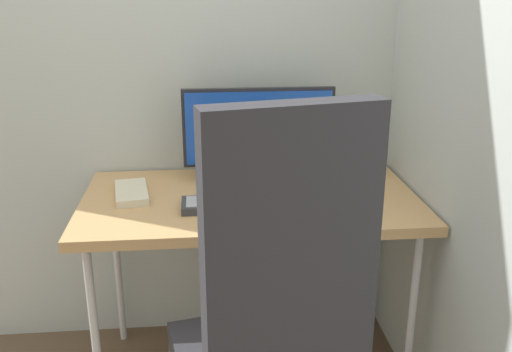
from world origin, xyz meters
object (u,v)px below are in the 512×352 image
monitor (259,132)px  notebook (131,193)px  keyboard (242,203)px  pen_holder (359,167)px  office_chair (271,339)px  mouse (350,191)px

monitor → notebook: bearing=-163.3°
keyboard → pen_holder: 0.56m
monitor → keyboard: size_ratio=1.41×
office_chair → pen_holder: size_ratio=7.60×
office_chair → mouse: bearing=59.8°
notebook → keyboard: bearing=-29.0°
office_chair → keyboard: (-0.04, 0.56, 0.16)m
monitor → notebook: monitor is taller
office_chair → notebook: 0.84m
keyboard → mouse: mouse is taller
notebook → monitor: bearing=8.1°
monitor → office_chair: bearing=-93.5°
mouse → notebook: mouse is taller
keyboard → notebook: size_ratio=1.75×
keyboard → notebook: keyboard is taller
pen_holder → notebook: (-0.88, -0.13, -0.03)m
monitor → pen_holder: monitor is taller
office_chair → pen_holder: 0.97m
pen_holder → notebook: bearing=-171.7°
monitor → pen_holder: 0.43m
office_chair → keyboard: bearing=93.7°
office_chair → monitor: bearing=86.5°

